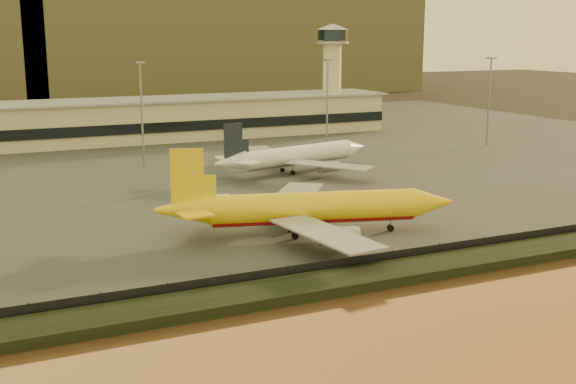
# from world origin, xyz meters

# --- Properties ---
(ground) EXTENTS (900.00, 900.00, 0.00)m
(ground) POSITION_xyz_m (0.00, 0.00, 0.00)
(ground) COLOR black
(ground) RESTS_ON ground
(embankment) EXTENTS (320.00, 7.00, 1.40)m
(embankment) POSITION_xyz_m (0.00, -17.00, 0.70)
(embankment) COLOR black
(embankment) RESTS_ON ground
(tarmac) EXTENTS (320.00, 220.00, 0.20)m
(tarmac) POSITION_xyz_m (0.00, 95.00, 0.10)
(tarmac) COLOR #2D2D2D
(tarmac) RESTS_ON ground
(perimeter_fence) EXTENTS (300.00, 0.05, 2.20)m
(perimeter_fence) POSITION_xyz_m (0.00, -13.00, 1.30)
(perimeter_fence) COLOR black
(perimeter_fence) RESTS_ON tarmac
(terminal_building) EXTENTS (202.00, 25.00, 12.60)m
(terminal_building) POSITION_xyz_m (-14.52, 125.55, 6.25)
(terminal_building) COLOR tan
(terminal_building) RESTS_ON tarmac
(control_tower) EXTENTS (11.20, 11.20, 35.50)m
(control_tower) POSITION_xyz_m (70.00, 131.00, 21.66)
(control_tower) COLOR tan
(control_tower) RESTS_ON tarmac
(apron_light_masts) EXTENTS (152.20, 12.20, 25.40)m
(apron_light_masts) POSITION_xyz_m (15.00, 75.00, 15.70)
(apron_light_masts) COLOR slate
(apron_light_masts) RESTS_ON tarmac
(distant_hills) EXTENTS (470.00, 160.00, 70.00)m
(distant_hills) POSITION_xyz_m (-20.74, 340.00, 31.39)
(distant_hills) COLOR brown
(distant_hills) RESTS_ON ground
(dhl_cargo_jet) EXTENTS (48.00, 45.95, 14.55)m
(dhl_cargo_jet) POSITION_xyz_m (-1.28, 6.48, 4.54)
(dhl_cargo_jet) COLOR #E9B00C
(dhl_cargo_jet) RESTS_ON tarmac
(white_narrowbody_jet) EXTENTS (44.40, 42.51, 12.89)m
(white_narrowbody_jet) POSITION_xyz_m (20.43, 56.85, 4.05)
(white_narrowbody_jet) COLOR silver
(white_narrowbody_jet) RESTS_ON tarmac
(gse_vehicle_yellow) EXTENTS (4.34, 2.89, 1.80)m
(gse_vehicle_yellow) POSITION_xyz_m (8.50, 31.03, 1.10)
(gse_vehicle_yellow) COLOR #E9B00C
(gse_vehicle_yellow) RESTS_ON tarmac
(gse_vehicle_white) EXTENTS (4.00, 2.08, 1.73)m
(gse_vehicle_white) POSITION_xyz_m (-6.92, 33.00, 1.07)
(gse_vehicle_white) COLOR silver
(gse_vehicle_white) RESTS_ON tarmac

